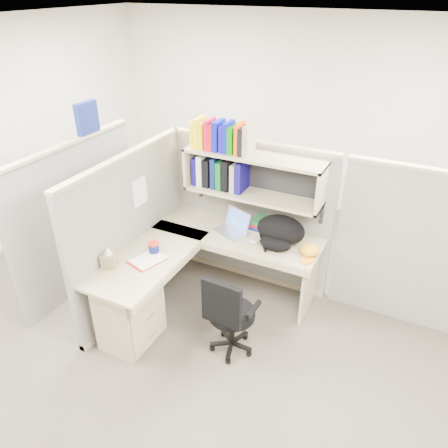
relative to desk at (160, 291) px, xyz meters
The scene contains 14 objects.
ground 0.66m from the desk, 35.01° to the left, with size 6.00×6.00×0.00m, color #3C372E.
room_shell 1.28m from the desk, 35.01° to the left, with size 6.00×6.00×6.00m.
cubicle 0.88m from the desk, 86.86° to the left, with size 3.79×1.84×1.95m.
desk is the anchor object (origin of this frame).
laptop 0.98m from the desk, 68.11° to the left, with size 0.33×0.33×0.24m, color silver, non-canonical shape.
backpack 1.27m from the desk, 43.95° to the left, with size 0.48×0.37×0.28m, color black, non-canonical shape.
orange_cap 1.47m from the desk, 34.05° to the left, with size 0.18×0.21×0.10m, color orange, non-canonical shape.
snack_canister 0.42m from the desk, 131.47° to the left, with size 0.10×0.10×0.10m.
tissue_box 0.59m from the desk, 154.40° to the right, with size 0.13×0.13×0.20m, color #8A744E, non-canonical shape.
mouse 1.03m from the desk, 50.31° to the left, with size 0.09×0.06×0.03m, color #9CB1DD.
paper_cup 1.07m from the desk, 70.23° to the left, with size 0.07×0.07×0.10m, color white.
book_stack 1.26m from the desk, 60.66° to the left, with size 0.19×0.26×0.12m, color gray, non-canonical shape.
loose_paper 0.33m from the desk, 158.95° to the left, with size 0.23×0.30×0.00m, color white, non-canonical shape.
task_chair 0.75m from the desk, ahead, with size 0.46×0.43×0.88m.
Camera 1 is at (1.60, -2.96, 3.03)m, focal length 35.00 mm.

